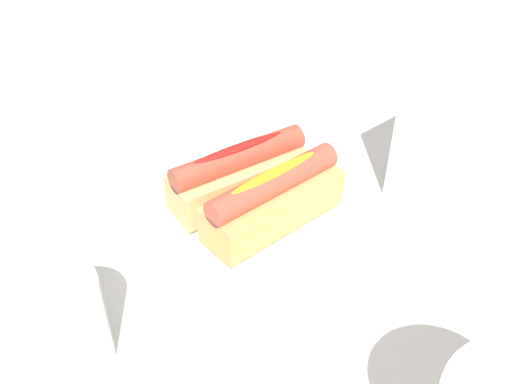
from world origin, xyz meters
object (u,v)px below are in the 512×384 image
(hotdog_back, at_px, (274,199))
(water_glass, at_px, (66,331))
(napkin_box, at_px, (439,130))
(serving_bowl, at_px, (256,217))
(hotdog_front, at_px, (239,174))

(hotdog_back, relative_size, water_glass, 1.68)
(hotdog_back, relative_size, napkin_box, 1.01)
(serving_bowl, xyz_separation_m, hotdog_back, (0.00, 0.03, 0.04))
(hotdog_front, xyz_separation_m, water_glass, (0.23, 0.05, -0.02))
(water_glass, distance_m, napkin_box, 0.43)
(hotdog_back, bearing_deg, napkin_box, 166.87)
(hotdog_back, height_order, napkin_box, napkin_box)
(hotdog_front, height_order, hotdog_back, same)
(hotdog_front, relative_size, water_glass, 1.73)
(serving_bowl, bearing_deg, hotdog_back, 87.69)
(hotdog_front, height_order, water_glass, hotdog_front)
(napkin_box, bearing_deg, hotdog_front, -26.01)
(hotdog_front, bearing_deg, serving_bowl, 87.69)
(water_glass, relative_size, napkin_box, 0.60)
(napkin_box, bearing_deg, hotdog_back, -12.27)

